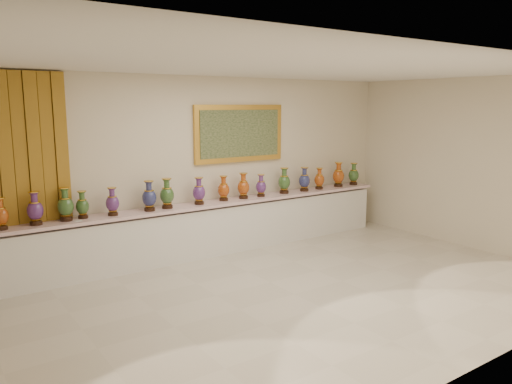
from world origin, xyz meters
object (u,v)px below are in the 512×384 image
(vase_1, at_px, (35,210))
(vase_2, at_px, (66,206))
(vase_0, at_px, (1,215))
(counter, at_px, (210,229))

(vase_1, xyz_separation_m, vase_2, (0.41, 0.02, 0.01))
(vase_0, height_order, vase_1, vase_1)
(counter, height_order, vase_1, vase_1)
(vase_0, relative_size, vase_2, 0.90)
(counter, relative_size, vase_0, 16.98)
(vase_0, distance_m, vase_1, 0.43)
(vase_1, bearing_deg, vase_0, -176.49)
(counter, height_order, vase_2, vase_2)
(vase_1, height_order, vase_2, vase_2)
(vase_0, bearing_deg, vase_2, 3.06)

